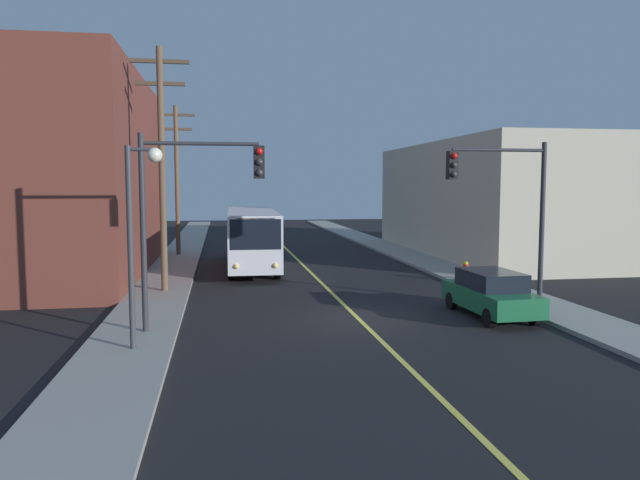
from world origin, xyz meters
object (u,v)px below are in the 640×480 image
at_px(city_bus, 252,235).
at_px(parked_car_green, 491,293).
at_px(traffic_signal_right_corner, 503,193).
at_px(fire_hydrant, 466,270).
at_px(street_lamp_left, 138,217).
at_px(traffic_signal_left_corner, 195,195).
at_px(utility_pole_mid, 177,173).
at_px(utility_pole_near, 162,158).

height_order(city_bus, parked_car_green, city_bus).
distance_m(parked_car_green, traffic_signal_right_corner, 3.64).
bearing_deg(fire_hydrant, street_lamp_left, -143.26).
bearing_deg(traffic_signal_right_corner, city_bus, 122.41).
height_order(traffic_signal_left_corner, fire_hydrant, traffic_signal_left_corner).
relative_size(traffic_signal_left_corner, traffic_signal_right_corner, 1.00).
relative_size(parked_car_green, utility_pole_mid, 0.47).
height_order(parked_car_green, street_lamp_left, street_lamp_left).
distance_m(street_lamp_left, fire_hydrant, 17.36).
bearing_deg(traffic_signal_left_corner, fire_hydrant, 34.01).
bearing_deg(fire_hydrant, utility_pole_mid, 138.13).
relative_size(utility_pole_near, utility_pole_mid, 1.07).
distance_m(utility_pole_mid, fire_hydrant, 19.72).
bearing_deg(city_bus, utility_pole_near, -118.18).
bearing_deg(fire_hydrant, parked_car_green, -106.57).
height_order(city_bus, traffic_signal_right_corner, traffic_signal_right_corner).
distance_m(city_bus, utility_pole_near, 9.43).
xyz_separation_m(traffic_signal_left_corner, fire_hydrant, (12.26, 8.27, -3.72)).
relative_size(traffic_signal_right_corner, fire_hydrant, 7.14).
distance_m(traffic_signal_left_corner, fire_hydrant, 15.25).
bearing_deg(utility_pole_mid, fire_hydrant, -41.87).
xyz_separation_m(city_bus, traffic_signal_right_corner, (8.39, -13.21, 2.49)).
xyz_separation_m(parked_car_green, utility_pole_near, (-11.67, 6.45, 4.87)).
relative_size(utility_pole_mid, traffic_signal_right_corner, 1.58).
bearing_deg(street_lamp_left, utility_pole_mid, 91.41).
bearing_deg(street_lamp_left, fire_hydrant, 36.74).
height_order(utility_pole_near, street_lamp_left, utility_pole_near).
distance_m(utility_pole_mid, traffic_signal_right_corner, 23.25).
relative_size(city_bus, utility_pole_mid, 1.28).
bearing_deg(parked_car_green, traffic_signal_left_corner, -175.15).
distance_m(utility_pole_near, traffic_signal_right_corner, 13.73).
distance_m(parked_car_green, utility_pole_mid, 23.94).
distance_m(city_bus, parked_car_green, 15.99).
xyz_separation_m(traffic_signal_right_corner, fire_hydrant, (1.44, 6.61, -3.72)).
height_order(parked_car_green, traffic_signal_left_corner, traffic_signal_left_corner).
bearing_deg(utility_pole_near, traffic_signal_right_corner, -24.40).
bearing_deg(parked_car_green, city_bus, 118.52).
height_order(traffic_signal_left_corner, street_lamp_left, traffic_signal_left_corner).
relative_size(parked_car_green, street_lamp_left, 0.81).
distance_m(city_bus, traffic_signal_right_corner, 15.84).
height_order(utility_pole_near, traffic_signal_right_corner, utility_pole_near).
height_order(parked_car_green, fire_hydrant, parked_car_green).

